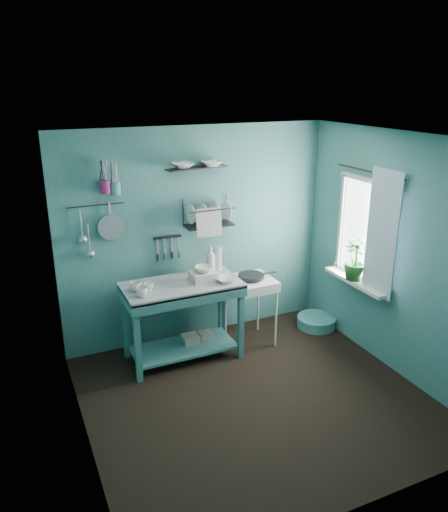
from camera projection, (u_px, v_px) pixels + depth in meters
name	position (u px, v px, depth m)	size (l,w,h in m)	color
floor	(255.00, 397.00, 4.91)	(3.20, 3.20, 0.00)	black
ceiling	(261.00, 139.00, 4.08)	(3.20, 3.20, 0.00)	silver
wall_back	(197.00, 236.00, 5.78)	(3.20, 3.20, 0.00)	#346B6A
wall_front	(367.00, 360.00, 3.21)	(3.20, 3.20, 0.00)	#346B6A
wall_left	(76.00, 312.00, 3.87)	(3.00, 3.00, 0.00)	#346B6A
wall_right	(395.00, 256.00, 5.12)	(3.00, 3.00, 0.00)	#346B6A
work_counter	(183.00, 321.00, 5.49)	(1.26, 0.63, 0.90)	#336B6B
mug_left	(142.00, 292.00, 5.00)	(0.12, 0.12, 0.10)	silver
mug_mid	(149.00, 287.00, 5.13)	(0.10, 0.10, 0.09)	silver
mug_right	(136.00, 287.00, 5.13)	(0.12, 0.12, 0.10)	silver
wash_tub	(204.00, 276.00, 5.41)	(0.28, 0.22, 0.10)	beige
tub_bowl	(204.00, 269.00, 5.38)	(0.20, 0.20, 0.06)	silver
soap_bottle	(210.00, 259.00, 5.63)	(0.12, 0.12, 0.30)	beige
water_bottle	(218.00, 258.00, 5.69)	(0.09, 0.09, 0.28)	#ADBAC0
counter_bowl	(226.00, 279.00, 5.38)	(0.22, 0.22, 0.05)	silver
hotplate_stand	(250.00, 311.00, 5.85)	(0.50, 0.50, 0.80)	silver
frying_pan	(251.00, 276.00, 5.70)	(0.30, 0.30, 0.04)	black
knife_strip	(168.00, 237.00, 5.60)	(0.32, 0.02, 0.03)	black
dish_rack	(209.00, 212.00, 5.61)	(0.55, 0.24, 0.32)	black
upper_shelf	(197.00, 168.00, 5.42)	(0.70, 0.18, 0.01)	black
shelf_bowl_left	(183.00, 165.00, 5.34)	(0.23, 0.23, 0.06)	silver
shelf_bowl_right	(212.00, 165.00, 5.48)	(0.23, 0.23, 0.06)	silver
utensil_cup_magenta	(105.00, 187.00, 5.09)	(0.11, 0.11, 0.13)	#9C1C5C
utensil_cup_teal	(115.00, 188.00, 5.14)	(0.11, 0.11, 0.13)	teal
colander	(111.00, 227.00, 5.28)	(0.28, 0.28, 0.03)	#ACAEB4
ladle_outer	(81.00, 223.00, 5.14)	(0.01, 0.01, 0.30)	#ACAEB4
ladle_inner	(89.00, 238.00, 5.22)	(0.01, 0.01, 0.30)	#ACAEB4
hook_rail	(96.00, 205.00, 5.16)	(0.01, 0.01, 0.60)	black
window_glass	(367.00, 231.00, 5.45)	(1.10, 1.10, 0.00)	white
windowsill	(356.00, 282.00, 5.61)	(0.16, 0.95, 0.04)	silver
curtain	(381.00, 234.00, 5.15)	(1.35, 1.35, 0.00)	white
curtain_rod	(369.00, 172.00, 5.21)	(0.02, 0.02, 1.05)	black
potted_plant	(356.00, 260.00, 5.56)	(0.26, 0.26, 0.46)	#245A25
storage_tin_large	(190.00, 344.00, 5.69)	(0.18, 0.18, 0.22)	gray
storage_tin_small	(206.00, 340.00, 5.79)	(0.15, 0.15, 0.20)	gray
floor_basin	(316.00, 322.00, 6.31)	(0.48, 0.48, 0.13)	teal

